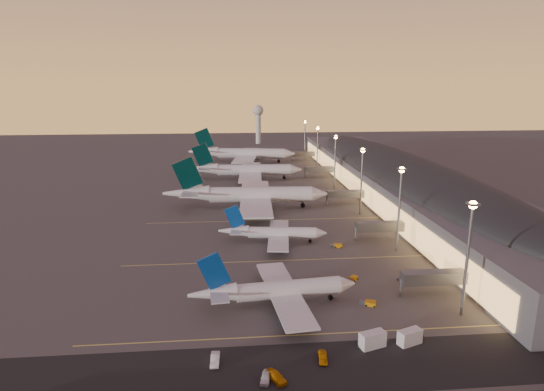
{
  "coord_description": "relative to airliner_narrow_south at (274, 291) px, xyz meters",
  "views": [
    {
      "loc": [
        -13.67,
        -126.44,
        49.21
      ],
      "look_at": [
        2.0,
        45.0,
        7.0
      ],
      "focal_mm": 30.0,
      "sensor_mm": 36.0,
      "label": 1
    }
  ],
  "objects": [
    {
      "name": "baggage_tug_c",
      "position": [
        22.96,
        36.11,
        -3.1
      ],
      "size": [
        3.83,
        2.04,
        1.09
      ],
      "rotation": [
        0.0,
        0.0,
        -0.16
      ],
      "color": "#CA7D08",
      "rests_on": "ground"
    },
    {
      "name": "airliner_narrow_south",
      "position": [
        0.0,
        0.0,
        0.0
      ],
      "size": [
        38.94,
        34.96,
        13.9
      ],
      "rotation": [
        0.0,
        0.0,
        0.11
      ],
      "color": "silver",
      "rests_on": "ground"
    },
    {
      "name": "terminal_building",
      "position": [
        66.3,
        104.2,
        5.19
      ],
      "size": [
        56.35,
        255.0,
        17.46
      ],
      "color": "#525358",
      "rests_on": "ground"
    },
    {
      "name": "service_van_c",
      "position": [
        -4.11,
        -27.19,
        -2.92
      ],
      "size": [
        2.44,
        4.23,
        1.36
      ],
      "primitive_type": "imported",
      "rotation": [
        0.0,
        0.0,
        -0.22
      ],
      "color": "silver",
      "rests_on": "ground"
    },
    {
      "name": "service_lane",
      "position": [
        4.47,
        -24.27,
        -3.59
      ],
      "size": [
        260.0,
        16.0,
        0.01
      ],
      "color": "black",
      "rests_on": "ground"
    },
    {
      "name": "baggage_tug_a",
      "position": [
        21.48,
        -2.07,
        -3.09
      ],
      "size": [
        3.99,
        2.87,
        1.11
      ],
      "rotation": [
        0.0,
        0.0,
        -0.42
      ],
      "color": "#CA7D08",
      "rests_on": "ground"
    },
    {
      "name": "airliner_wide_mid",
      "position": [
        -2.51,
        142.14,
        1.5
      ],
      "size": [
        61.85,
        56.38,
        19.8
      ],
      "rotation": [
        0.0,
        0.0,
        -0.06
      ],
      "color": "silver",
      "rests_on": "ground"
    },
    {
      "name": "ground",
      "position": [
        4.47,
        31.73,
        -3.59
      ],
      "size": [
        700.0,
        700.0,
        0.0
      ],
      "primitive_type": "plane",
      "color": "#43413E"
    },
    {
      "name": "catering_truck_b",
      "position": [
        24.96,
        -18.26,
        -2.22
      ],
      "size": [
        5.6,
        3.75,
        2.94
      ],
      "rotation": [
        0.0,
        0.0,
        0.37
      ],
      "color": "silver",
      "rests_on": "ground"
    },
    {
      "name": "baggage_tug_d",
      "position": [
        21.36,
        11.31,
        -3.12
      ],
      "size": [
        3.36,
        3.49,
        1.04
      ],
      "rotation": [
        0.0,
        0.0,
        0.83
      ],
      "color": "#CA7D08",
      "rests_on": "ground"
    },
    {
      "name": "lane_markings",
      "position": [
        4.47,
        71.73,
        -3.58
      ],
      "size": [
        90.0,
        180.36,
        0.0
      ],
      "color": "#D8C659",
      "rests_on": "ground"
    },
    {
      "name": "service_van_b",
      "position": [
        -2.3,
        -27.29,
        -2.81
      ],
      "size": [
        3.86,
        4.94,
        1.57
      ],
      "primitive_type": "imported",
      "rotation": [
        0.0,
        0.0,
        0.51
      ],
      "color": "#CA7D08",
      "rests_on": "ground"
    },
    {
      "name": "catering_truck_a",
      "position": [
        17.42,
        -18.66,
        -2.14
      ],
      "size": [
        5.92,
        3.7,
        3.11
      ],
      "rotation": [
        0.0,
        0.0,
        0.31
      ],
      "color": "silver",
      "rests_on": "ground"
    },
    {
      "name": "service_van_d",
      "position": [
        6.79,
        -22.24,
        -2.89
      ],
      "size": [
        2.17,
        4.3,
        1.41
      ],
      "primitive_type": "imported",
      "rotation": [
        0.0,
        0.0,
        -0.13
      ],
      "color": "#CA7D08",
      "rests_on": "ground"
    },
    {
      "name": "airliner_narrow_north",
      "position": [
        3.51,
        42.4,
        -0.39
      ],
      "size": [
        34.67,
        31.18,
        12.38
      ],
      "rotation": [
        0.0,
        0.0,
        -0.12
      ],
      "color": "silver",
      "rests_on": "ground"
    },
    {
      "name": "radar_tower",
      "position": [
        14.47,
        291.73,
        18.28
      ],
      "size": [
        9.0,
        9.0,
        32.5
      ],
      "color": "silver",
      "rests_on": "ground"
    },
    {
      "name": "baggage_tug_b",
      "position": [
        34.71,
        10.72,
        -3.16
      ],
      "size": [
        3.4,
        2.13,
        0.95
      ],
      "rotation": [
        0.0,
        0.0,
        0.29
      ],
      "color": "#CA7D08",
      "rests_on": "ground"
    },
    {
      "name": "airliner_wide_near",
      "position": [
        -3.34,
        84.82,
        1.93
      ],
      "size": [
        67.01,
        61.03,
        21.45
      ],
      "rotation": [
        0.0,
        0.0,
        -0.05
      ],
      "color": "silver",
      "rests_on": "ground"
    },
    {
      "name": "light_masts",
      "position": [
        40.47,
        96.73,
        13.96
      ],
      "size": [
        2.2,
        217.2,
        25.9
      ],
      "color": "slate",
      "rests_on": "ground"
    },
    {
      "name": "service_van_a",
      "position": [
        -12.87,
        -21.21,
        -2.85
      ],
      "size": [
        1.73,
        4.55,
        1.48
      ],
      "primitive_type": "imported",
      "rotation": [
        0.0,
        0.0,
        -0.04
      ],
      "color": "silver",
      "rests_on": "ground"
    },
    {
      "name": "airliner_wide_far",
      "position": [
        -2.18,
        197.79,
        2.12
      ],
      "size": [
        69.26,
        63.74,
        22.19
      ],
      "rotation": [
        0.0,
        0.0,
        -0.15
      ],
      "color": "silver",
      "rests_on": "ground"
    }
  ]
}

